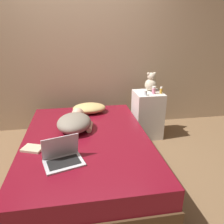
% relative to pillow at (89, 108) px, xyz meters
% --- Properties ---
extents(ground_plane, '(12.00, 12.00, 0.00)m').
position_rel_pillow_xyz_m(ground_plane, '(-0.09, -0.76, -0.50)').
color(ground_plane, brown).
extents(wall_back, '(8.00, 0.06, 2.60)m').
position_rel_pillow_xyz_m(wall_back, '(-0.09, 0.55, 0.80)').
color(wall_back, tan).
rests_on(wall_back, ground_plane).
extents(bed, '(1.42, 2.06, 0.44)m').
position_rel_pillow_xyz_m(bed, '(-0.09, -0.76, -0.29)').
color(bed, '#4C331E').
rests_on(bed, ground_plane).
extents(nightstand, '(0.41, 0.42, 0.70)m').
position_rel_pillow_xyz_m(nightstand, '(0.89, 0.00, -0.15)').
color(nightstand, silver).
rests_on(nightstand, ground_plane).
extents(pillow, '(0.47, 0.34, 0.13)m').
position_rel_pillow_xyz_m(pillow, '(0.00, 0.00, 0.00)').
color(pillow, tan).
rests_on(pillow, bed).
extents(person_lying, '(0.47, 0.67, 0.19)m').
position_rel_pillow_xyz_m(person_lying, '(-0.21, -0.53, 0.03)').
color(person_lying, gray).
rests_on(person_lying, bed).
extents(laptop, '(0.40, 0.33, 0.25)m').
position_rel_pillow_xyz_m(laptop, '(-0.33, -1.23, -0.01)').
color(laptop, silver).
rests_on(laptop, bed).
extents(teddy_bear, '(0.18, 0.18, 0.28)m').
position_rel_pillow_xyz_m(teddy_bear, '(0.95, 0.10, 0.32)').
color(teddy_bear, beige).
rests_on(teddy_bear, nightstand).
extents(bottle_pink, '(0.05, 0.05, 0.11)m').
position_rel_pillow_xyz_m(bottle_pink, '(0.93, -0.08, 0.25)').
color(bottle_pink, pink).
rests_on(bottle_pink, nightstand).
extents(bottle_amber, '(0.04, 0.04, 0.10)m').
position_rel_pillow_xyz_m(bottle_amber, '(1.05, -0.08, 0.24)').
color(bottle_amber, gold).
rests_on(bottle_amber, nightstand).
extents(bottle_clear, '(0.05, 0.05, 0.07)m').
position_rel_pillow_xyz_m(bottle_clear, '(0.79, -0.14, 0.23)').
color(bottle_clear, silver).
rests_on(bottle_clear, nightstand).
extents(book, '(0.24, 0.21, 0.02)m').
position_rel_pillow_xyz_m(book, '(-0.64, -0.96, -0.05)').
color(book, '#C6B793').
rests_on(book, bed).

